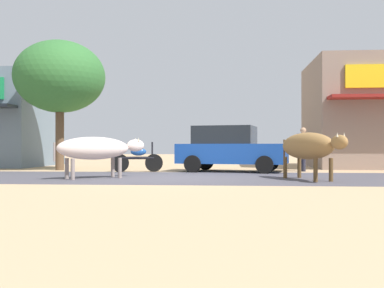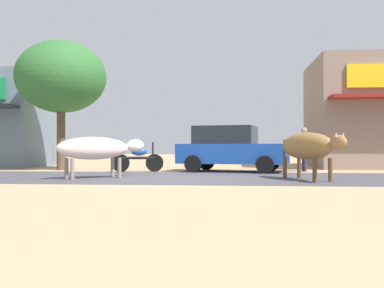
% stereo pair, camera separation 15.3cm
% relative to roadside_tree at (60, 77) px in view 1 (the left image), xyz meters
% --- Properties ---
extents(ground, '(80.00, 80.00, 0.00)m').
position_rel_roadside_tree_xyz_m(ground, '(5.04, -3.76, -3.58)').
color(ground, tan).
extents(asphalt_road, '(72.00, 5.36, 0.00)m').
position_rel_roadside_tree_xyz_m(asphalt_road, '(5.04, -3.76, -3.58)').
color(asphalt_road, '#49474F').
rests_on(asphalt_road, ground).
extents(roadside_tree, '(3.46, 3.46, 4.98)m').
position_rel_roadside_tree_xyz_m(roadside_tree, '(0.00, 0.00, 0.00)').
color(roadside_tree, brown).
rests_on(roadside_tree, ground).
extents(parked_hatchback_car, '(4.13, 2.56, 1.64)m').
position_rel_roadside_tree_xyz_m(parked_hatchback_car, '(6.54, -0.55, -2.74)').
color(parked_hatchback_car, '#1947A3').
rests_on(parked_hatchback_car, ground).
extents(parked_motorcycle, '(1.81, 0.47, 1.07)m').
position_rel_roadside_tree_xyz_m(parked_motorcycle, '(3.25, -1.00, -3.10)').
color(parked_motorcycle, black).
rests_on(parked_motorcycle, ground).
extents(cow_near_brown, '(2.39, 2.03, 1.18)m').
position_rel_roadside_tree_xyz_m(cow_near_brown, '(2.72, -4.34, -2.73)').
color(cow_near_brown, beige).
rests_on(cow_near_brown, ground).
extents(cow_far_dark, '(1.56, 2.75, 1.29)m').
position_rel_roadside_tree_xyz_m(cow_far_dark, '(8.62, -4.48, -2.67)').
color(cow_far_dark, olive).
rests_on(cow_far_dark, ground).
extents(pedestrian_by_shop, '(0.48, 0.61, 1.60)m').
position_rel_roadside_tree_xyz_m(pedestrian_by_shop, '(9.19, -0.19, -2.64)').
color(pedestrian_by_shop, '#262633').
rests_on(pedestrian_by_shop, ground).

